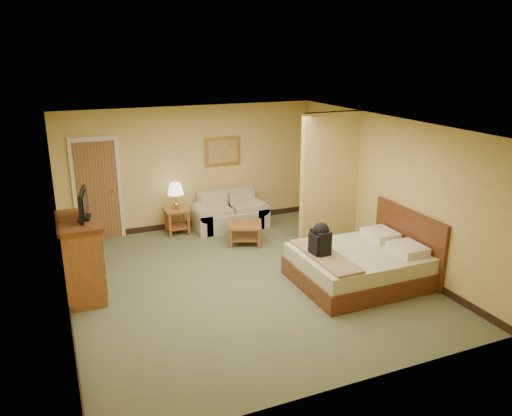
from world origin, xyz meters
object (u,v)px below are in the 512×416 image
coffee_table (245,229)px  bed (363,264)px  loveseat (230,216)px  dresser (82,257)px

coffee_table → bed: bed is taller
loveseat → dresser: size_ratio=1.24×
dresser → loveseat: bearing=33.1°
loveseat → bed: size_ratio=0.76×
coffee_table → dresser: dresser is taller
dresser → bed: bearing=-16.6°
coffee_table → dresser: 3.33m
bed → loveseat: bearing=108.4°
loveseat → dresser: (-3.17, -2.07, 0.38)m
loveseat → dresser: dresser is taller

